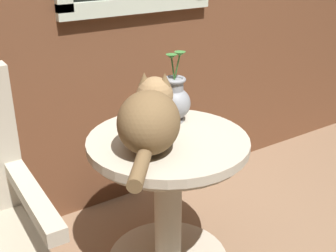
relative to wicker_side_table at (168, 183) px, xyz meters
name	(u,v)px	position (x,y,z in m)	size (l,w,h in m)	color
wicker_side_table	(168,183)	(0.00, 0.00, 0.00)	(0.61, 0.61, 0.59)	#B2A893
cat	(150,118)	(-0.10, -0.03, 0.31)	(0.39, 0.46, 0.23)	brown
pewter_vase_with_ivy	(174,100)	(0.11, 0.12, 0.29)	(0.13, 0.13, 0.29)	gray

